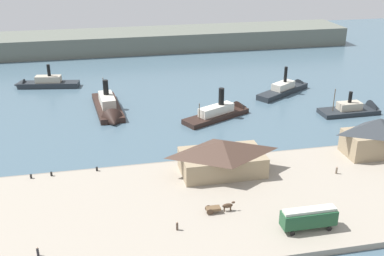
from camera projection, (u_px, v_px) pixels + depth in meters
name	position (u px, v px, depth m)	size (l,w,h in m)	color
ground_plane	(204.00, 155.00, 109.66)	(320.00, 320.00, 0.00)	#476070
quay_promenade	(230.00, 202.00, 89.60)	(110.00, 36.00, 1.20)	#9E9384
seawall_edge	(207.00, 160.00, 106.22)	(110.00, 0.80, 1.00)	gray
ferry_shed_east_terminal	(222.00, 156.00, 98.33)	(17.79, 10.61, 7.30)	#998466
ferry_shed_customs_shed	(377.00, 136.00, 106.19)	(14.87, 8.12, 8.73)	#998466
street_tram	(309.00, 217.00, 79.67)	(9.67, 2.84, 4.06)	#1E4C2D
horse_cart	(219.00, 207.00, 85.15)	(5.53, 1.49, 1.87)	brown
pedestrian_near_cart	(38.00, 252.00, 73.63)	(0.41, 0.41, 1.64)	#232328
pedestrian_standing_center	(177.00, 226.00, 80.04)	(0.41, 0.41, 1.66)	#4C3D33
pedestrian_walking_east	(337.00, 170.00, 98.69)	(0.40, 0.40, 1.63)	#6B5B4C
mooring_post_east	(97.00, 169.00, 99.94)	(0.44, 0.44, 0.90)	black
mooring_post_west	(31.00, 176.00, 96.92)	(0.44, 0.44, 0.90)	black
mooring_post_center_east	(51.00, 174.00, 97.90)	(0.44, 0.44, 0.90)	black
ferry_moored_west	(358.00, 110.00, 135.05)	(18.65, 6.62, 10.07)	#23282D
ferry_mid_harbor	(287.00, 88.00, 152.18)	(22.51, 16.74, 10.13)	#23282D
ferry_approaching_west	(42.00, 83.00, 157.04)	(22.23, 7.82, 9.01)	#23282D
ferry_approaching_east	(223.00, 112.00, 132.42)	(22.31, 14.80, 10.35)	black
ferry_departing_north	(109.00, 109.00, 134.18)	(8.94, 26.13, 11.04)	black
far_headland	(148.00, 40.00, 207.24)	(180.00, 24.00, 8.00)	#60665B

